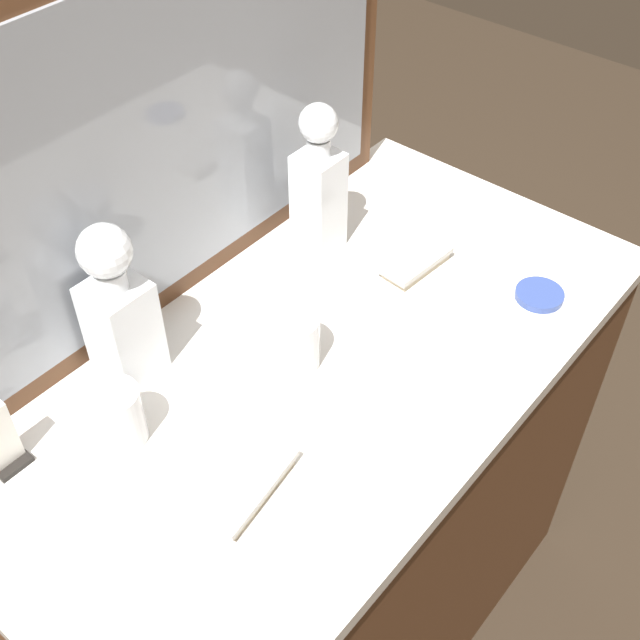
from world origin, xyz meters
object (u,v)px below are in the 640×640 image
object	(u,v)px
crystal_decanter_center	(120,317)
crystal_tumbler_front	(119,417)
crystal_decanter_rear	(319,194)
silver_brush_right	(416,263)
porcelain_dish	(539,295)
silver_brush_far_right	(249,486)
crystal_tumbler_far_right	(292,342)

from	to	relation	value
crystal_decanter_center	crystal_tumbler_front	size ratio (longest dim) A/B	2.86
crystal_decanter_rear	crystal_tumbler_front	xyz separation A→B (m)	(-0.50, -0.06, -0.07)
crystal_decanter_rear	silver_brush_right	world-z (taller)	crystal_decanter_rear
crystal_decanter_rear	crystal_tumbler_front	world-z (taller)	crystal_decanter_rear
silver_brush_right	porcelain_dish	bearing A→B (deg)	-70.69
silver_brush_right	crystal_tumbler_front	bearing A→B (deg)	169.23
silver_brush_right	silver_brush_far_right	xyz separation A→B (m)	(-0.51, -0.09, 0.00)
crystal_tumbler_front	crystal_decanter_rear	bearing A→B (deg)	7.03
crystal_decanter_rear	silver_brush_far_right	xyz separation A→B (m)	(-0.45, -0.26, -0.10)
crystal_tumbler_far_right	crystal_decanter_center	bearing A→B (deg)	132.31
crystal_decanter_center	silver_brush_far_right	xyz separation A→B (m)	(-0.05, -0.29, -0.09)
crystal_tumbler_front	crystal_tumbler_far_right	bearing A→B (deg)	-18.89
crystal_decanter_rear	silver_brush_right	size ratio (longest dim) A/B	2.02
crystal_tumbler_front	silver_brush_right	distance (m)	0.57
crystal_tumbler_front	porcelain_dish	xyz separation A→B (m)	(0.62, -0.30, -0.04)
crystal_tumbler_far_right	crystal_tumbler_front	distance (m)	0.27
crystal_decanter_rear	porcelain_dish	bearing A→B (deg)	-70.80
crystal_tumbler_far_right	crystal_tumbler_front	world-z (taller)	same
crystal_tumbler_far_right	silver_brush_right	world-z (taller)	crystal_tumbler_far_right
crystal_decanter_center	porcelain_dish	bearing A→B (deg)	-36.73
crystal_decanter_center	crystal_tumbler_front	bearing A→B (deg)	-135.75
porcelain_dish	crystal_tumbler_front	bearing A→B (deg)	154.03
crystal_tumbler_far_right	silver_brush_far_right	size ratio (longest dim) A/B	0.58
crystal_decanter_center	crystal_tumbler_far_right	xyz separation A→B (m)	(0.16, -0.18, -0.06)
crystal_tumbler_far_right	silver_brush_far_right	world-z (taller)	crystal_tumbler_far_right
crystal_decanter_center	crystal_decanter_rear	bearing A→B (deg)	-4.30
crystal_decanter_center	porcelain_dish	distance (m)	0.67
crystal_decanter_rear	crystal_tumbler_front	distance (m)	0.51
crystal_tumbler_front	silver_brush_right	size ratio (longest dim) A/B	0.68
crystal_tumbler_front	silver_brush_far_right	bearing A→B (deg)	-77.00
crystal_decanter_center	crystal_decanter_rear	distance (m)	0.40
crystal_tumbler_far_right	silver_brush_right	bearing A→B (deg)	-3.36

